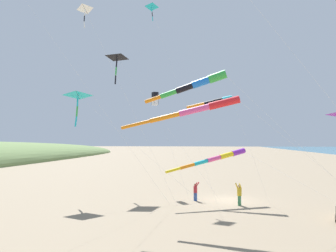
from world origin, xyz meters
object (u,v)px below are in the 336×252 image
kite_windsock_long_streamer_right (218,158)px  kite_box_red_high_left (155,99)px  person_adult_flyer (239,193)px  kite_windsock_purple_drifting (197,110)px  kite_delta_white_trailing (78,96)px  kite_windsock_striped_overhead (215,102)px  kite_delta_black_fish_shape (86,11)px  kite_delta_magenta_far_left (152,8)px  kite_delta_teal_far_right (117,58)px  kite_windsock_rainbow_low_near (196,84)px  person_child_green_jacket (195,190)px

kite_windsock_long_streamer_right → kite_box_red_high_left: 10.14m
person_adult_flyer → kite_windsock_purple_drifting: 9.55m
kite_delta_white_trailing → kite_windsock_striped_overhead: size_ratio=1.33×
person_adult_flyer → kite_delta_white_trailing: size_ratio=0.15×
person_adult_flyer → kite_delta_black_fish_shape: (-10.98, -4.22, 13.44)m
kite_windsock_purple_drifting → person_adult_flyer: bearing=67.6°
kite_delta_white_trailing → kite_windsock_striped_overhead: 12.26m
kite_box_red_high_left → kite_delta_magenta_far_left: bearing=125.7°
kite_windsock_long_streamer_right → kite_delta_teal_far_right: bearing=151.6°
kite_windsock_long_streamer_right → kite_windsock_striped_overhead: size_ratio=1.47×
kite_windsock_purple_drifting → kite_windsock_long_streamer_right: (1.27, 7.86, -3.17)m
kite_windsock_striped_overhead → kite_delta_black_fish_shape: bearing=-142.7°
kite_delta_magenta_far_left → kite_windsock_rainbow_low_near: (5.40, -11.52, -10.67)m
kite_delta_teal_far_right → kite_delta_black_fish_shape: bearing=-83.4°
kite_delta_black_fish_shape → kite_delta_teal_far_right: size_ratio=1.02×
kite_delta_black_fish_shape → kite_delta_magenta_far_left: bearing=77.3°
kite_windsock_long_streamer_right → kite_box_red_high_left: size_ratio=1.32×
kite_delta_black_fish_shape → kite_delta_white_trailing: bearing=120.0°
kite_delta_teal_far_right → kite_windsock_long_streamer_right: kite_delta_teal_far_right is taller
kite_delta_teal_far_right → kite_delta_white_trailing: size_ratio=1.20×
kite_delta_teal_far_right → kite_windsock_purple_drifting: 18.04m
person_adult_flyer → kite_delta_teal_far_right: 19.11m
kite_delta_black_fish_shape → kite_windsock_striped_overhead: (9.21, 7.03, -5.84)m
kite_delta_teal_far_right → kite_box_red_high_left: size_ratio=1.43×
kite_delta_teal_far_right → kite_windsock_striped_overhead: (10.47, -3.83, -5.49)m
kite_delta_black_fish_shape → kite_windsock_purple_drifting: (8.10, -2.76, -7.59)m
person_child_green_jacket → kite_windsock_purple_drifting: size_ratio=0.10×
kite_delta_black_fish_shape → kite_windsock_purple_drifting: bearing=-18.8°
kite_windsock_rainbow_low_near → kite_delta_teal_far_right: bearing=129.4°
kite_delta_magenta_far_left → kite_delta_black_fish_shape: bearing=-102.7°
kite_windsock_purple_drifting → kite_windsock_long_streamer_right: size_ratio=1.23×
kite_delta_magenta_far_left → kite_box_red_high_left: bearing=-54.3°
kite_windsock_purple_drifting → kite_windsock_rainbow_low_near: bearing=94.3°
kite_delta_teal_far_right → kite_box_red_high_left: (4.28, -0.37, -4.61)m
kite_windsock_purple_drifting → kite_windsock_striped_overhead: size_ratio=1.81×
kite_windsock_long_streamer_right → person_child_green_jacket: bearing=165.1°
kite_delta_white_trailing → kite_delta_magenta_far_left: kite_delta_magenta_far_left is taller
kite_delta_white_trailing → kite_windsock_rainbow_low_near: kite_windsock_rainbow_low_near is taller
person_adult_flyer → kite_delta_teal_far_right: kite_delta_teal_far_right is taller
kite_delta_teal_far_right → kite_windsock_rainbow_low_near: bearing=-50.6°
kite_windsock_long_streamer_right → kite_delta_magenta_far_left: kite_delta_magenta_far_left is taller
kite_windsock_purple_drifting → kite_windsock_long_streamer_right: kite_windsock_purple_drifting is taller
kite_windsock_long_streamer_right → kite_windsock_striped_overhead: kite_windsock_striped_overhead is taller
kite_windsock_rainbow_low_near → kite_delta_magenta_far_left: bearing=115.1°
kite_windsock_purple_drifting → kite_delta_white_trailing: bearing=144.9°
person_adult_flyer → kite_delta_magenta_far_left: bearing=140.5°
kite_windsock_long_streamer_right → kite_delta_white_trailing: 13.38m
kite_delta_magenta_far_left → kite_windsock_striped_overhead: kite_delta_magenta_far_left is taller
kite_delta_black_fish_shape → kite_windsock_rainbow_low_near: bearing=-2.4°
kite_delta_black_fish_shape → kite_windsock_long_streamer_right: size_ratio=1.11×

